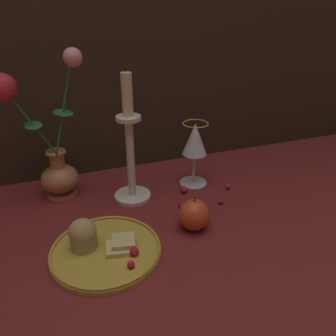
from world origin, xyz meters
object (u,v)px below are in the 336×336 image
object	(u,v)px
wine_glass	(195,142)
candlestick	(129,153)
apple_beside_vase	(194,215)
vase	(50,152)
plate_with_pastries	(101,246)

from	to	relation	value
wine_glass	candlestick	world-z (taller)	candlestick
wine_glass	apple_beside_vase	bearing A→B (deg)	-113.96
vase	candlestick	world-z (taller)	vase
plate_with_pastries	apple_beside_vase	distance (m)	0.21
plate_with_pastries	candlestick	bearing A→B (deg)	59.32
plate_with_pastries	apple_beside_vase	world-z (taller)	apple_beside_vase
plate_with_pastries	candlestick	size ratio (longest dim) A/B	0.68
plate_with_pastries	candlestick	world-z (taller)	candlestick
wine_glass	candlestick	distance (m)	0.18
wine_glass	candlestick	xyz separation A→B (m)	(-0.18, -0.02, 0.00)
vase	plate_with_pastries	world-z (taller)	vase
plate_with_pastries	wine_glass	bearing A→B (deg)	34.74
candlestick	apple_beside_vase	size ratio (longest dim) A/B	3.98
wine_glass	apple_beside_vase	size ratio (longest dim) A/B	2.14
vase	wine_glass	distance (m)	0.37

